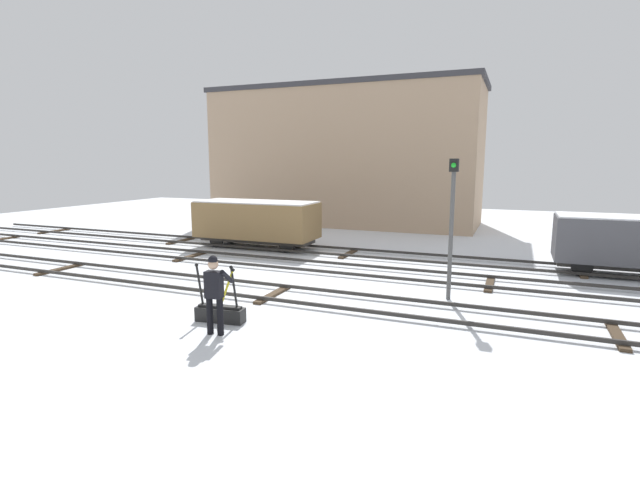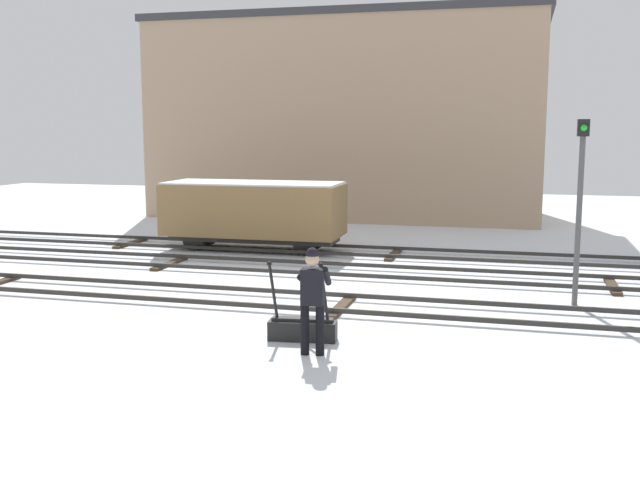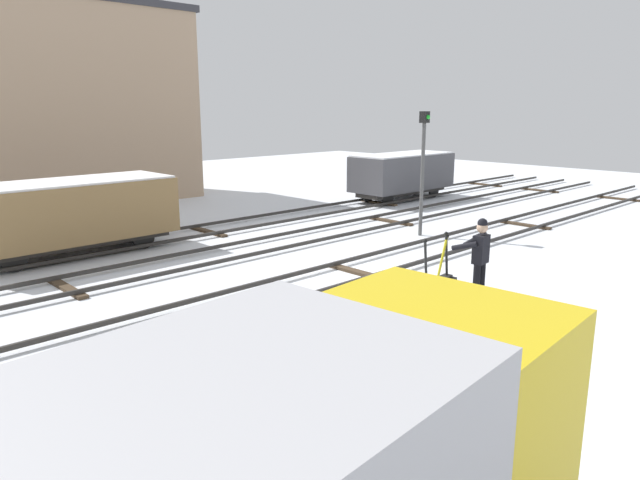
# 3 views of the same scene
# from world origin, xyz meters

# --- Properties ---
(ground_plane) EXTENTS (60.00, 60.00, 0.00)m
(ground_plane) POSITION_xyz_m (0.00, 0.00, 0.00)
(ground_plane) COLOR silver
(track_main_line) EXTENTS (44.00, 1.94, 0.18)m
(track_main_line) POSITION_xyz_m (0.00, 0.00, 0.11)
(track_main_line) COLOR #2D2B28
(track_main_line) RESTS_ON ground_plane
(track_siding_near) EXTENTS (44.00, 1.94, 0.18)m
(track_siding_near) POSITION_xyz_m (0.00, 3.73, 0.11)
(track_siding_near) COLOR #2D2B28
(track_siding_near) RESTS_ON ground_plane
(track_siding_far) EXTENTS (44.00, 1.94, 0.18)m
(track_siding_far) POSITION_xyz_m (0.00, 6.81, 0.11)
(track_siding_far) COLOR #2D2B28
(track_siding_far) RESTS_ON ground_plane
(switch_lever_frame) EXTENTS (1.28, 0.50, 1.45)m
(switch_lever_frame) POSITION_xyz_m (-0.12, -2.53, 0.25)
(switch_lever_frame) COLOR black
(switch_lever_frame) RESTS_ON ground_plane
(rail_worker) EXTENTS (0.60, 0.69, 1.85)m
(rail_worker) POSITION_xyz_m (0.28, -3.31, 1.06)
(rail_worker) COLOR black
(rail_worker) RESTS_ON ground_plane
(signal_post) EXTENTS (0.24, 0.32, 4.01)m
(signal_post) POSITION_xyz_m (4.85, 1.62, 2.45)
(signal_post) COLOR #4C4C4C
(signal_post) RESTS_ON ground_plane
(apartment_building) EXTENTS (16.85, 6.40, 8.55)m
(apartment_building) POSITION_xyz_m (-3.79, 17.13, 4.28)
(apartment_building) COLOR tan
(apartment_building) RESTS_ON ground_plane
(freight_car_back_track) EXTENTS (5.59, 2.26, 2.15)m
(freight_car_back_track) POSITION_xyz_m (-4.45, 6.81, 1.26)
(freight_car_back_track) COLOR #2D2B28
(freight_car_back_track) RESTS_ON ground_plane
(perched_bird_roof_left) EXTENTS (0.26, 0.27, 0.13)m
(perched_bird_roof_left) POSITION_xyz_m (3.36, 18.55, 8.61)
(perched_bird_roof_left) COLOR #333338
(perched_bird_roof_left) RESTS_ON apartment_building
(perched_bird_roof_right) EXTENTS (0.28, 0.17, 0.13)m
(perched_bird_roof_right) POSITION_xyz_m (1.88, 15.03, 8.61)
(perched_bird_roof_right) COLOR #514C47
(perched_bird_roof_right) RESTS_ON apartment_building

